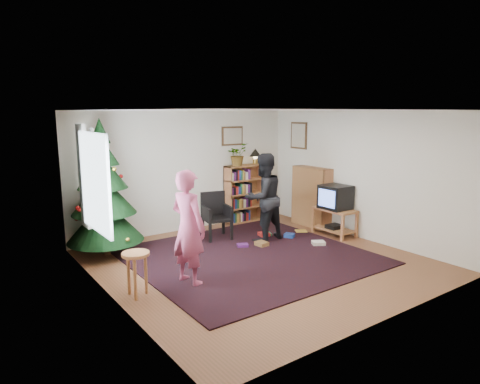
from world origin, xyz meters
TOP-DOWN VIEW (x-y plane):
  - floor at (0.00, 0.00)m, footprint 5.00×5.00m
  - ceiling at (0.00, 0.00)m, footprint 5.00×5.00m
  - wall_back at (0.00, 2.50)m, footprint 5.00×0.02m
  - wall_front at (0.00, -2.50)m, footprint 5.00×0.02m
  - wall_left at (-2.50, 0.00)m, footprint 0.02×5.00m
  - wall_right at (2.50, 0.00)m, footprint 0.02×5.00m
  - rug at (0.00, 0.30)m, footprint 3.80×3.60m
  - window_pane at (-2.47, 0.60)m, footprint 0.04×1.20m
  - curtain at (-2.43, 1.30)m, footprint 0.06×0.35m
  - picture_back at (1.15, 2.48)m, footprint 0.55×0.03m
  - picture_right at (2.48, 1.75)m, footprint 0.03×0.50m
  - christmas_tree at (-1.97, 1.86)m, footprint 1.31×1.31m
  - bookshelf_back at (1.39, 2.34)m, footprint 0.95×0.30m
  - bookshelf_right at (2.34, 1.16)m, footprint 0.30×0.95m
  - tv_stand at (2.22, 0.37)m, footprint 0.47×0.85m
  - crt_tv at (2.22, 0.37)m, footprint 0.51×0.55m
  - armchair at (0.12, 1.61)m, footprint 0.59×0.60m
  - stool at (-2.20, -0.11)m, footprint 0.37×0.37m
  - person_standing at (-1.40, -0.12)m, footprint 0.55×0.70m
  - person_by_chair at (0.81, 0.92)m, footprint 0.85×0.68m
  - potted_plant at (1.19, 2.34)m, footprint 0.55×0.52m
  - table_lamp at (1.69, 2.34)m, footprint 0.27×0.27m
  - floor_clutter at (1.04, 0.75)m, footprint 1.80×1.25m

SIDE VIEW (x-z plane):
  - floor at x=0.00m, z-range 0.00..0.00m
  - rug at x=0.00m, z-range 0.00..0.02m
  - floor_clutter at x=1.04m, z-range 0.00..0.08m
  - tv_stand at x=2.22m, z-range 0.05..0.60m
  - stool at x=-2.20m, z-range 0.17..0.79m
  - armchair at x=0.12m, z-range 0.03..0.95m
  - bookshelf_back at x=1.39m, z-range 0.01..1.31m
  - bookshelf_right at x=2.34m, z-range 0.01..1.31m
  - crt_tv at x=2.22m, z-range 0.55..1.03m
  - person_standing at x=-1.40m, z-range 0.00..1.68m
  - person_by_chair at x=0.81m, z-range 0.00..1.71m
  - christmas_tree at x=-1.97m, z-range -0.20..2.18m
  - wall_back at x=0.00m, z-range 0.00..2.50m
  - wall_front at x=0.00m, z-range 0.00..2.50m
  - wall_left at x=-2.50m, z-range 0.00..2.50m
  - wall_right at x=2.50m, z-range 0.00..2.50m
  - window_pane at x=-2.47m, z-range 0.80..2.20m
  - curtain at x=-2.43m, z-range 0.70..2.30m
  - table_lamp at x=1.69m, z-range 1.36..1.72m
  - potted_plant at x=1.19m, z-range 1.30..1.80m
  - picture_back at x=1.15m, z-range 1.74..2.16m
  - picture_right at x=2.48m, z-range 1.65..2.25m
  - ceiling at x=0.00m, z-range 2.50..2.50m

